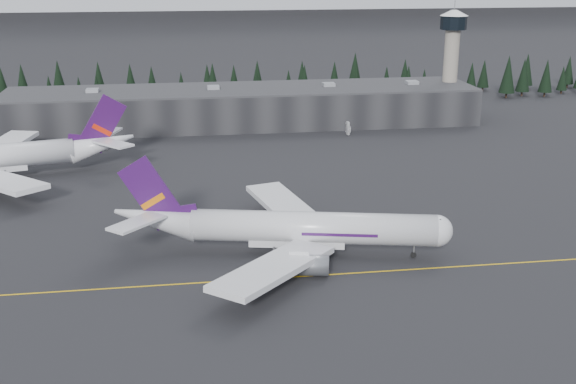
{
  "coord_description": "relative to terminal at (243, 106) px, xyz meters",
  "views": [
    {
      "loc": [
        -20.86,
        -119.79,
        54.89
      ],
      "look_at": [
        0.0,
        20.0,
        9.0
      ],
      "focal_mm": 45.0,
      "sensor_mm": 36.0,
      "label": 1
    }
  ],
  "objects": [
    {
      "name": "taxiline",
      "position": [
        0.0,
        -127.0,
        -6.29
      ],
      "size": [
        400.0,
        0.4,
        0.02
      ],
      "primitive_type": "cube",
      "color": "gold",
      "rests_on": "ground"
    },
    {
      "name": "jet_main",
      "position": [
        -2.61,
        -116.03,
        -0.84
      ],
      "size": [
        64.93,
        59.29,
        19.36
      ],
      "rotation": [
        0.0,
        0.0,
        -0.22
      ],
      "color": "silver",
      "rests_on": "ground"
    },
    {
      "name": "treeline",
      "position": [
        0.0,
        37.0,
        1.2
      ],
      "size": [
        360.0,
        20.0,
        15.0
      ],
      "primitive_type": "cube",
      "color": "black",
      "rests_on": "ground"
    },
    {
      "name": "gse_vehicle_b",
      "position": [
        32.51,
        -20.84,
        -5.52
      ],
      "size": [
        4.81,
        2.54,
        1.56
      ],
      "primitive_type": "imported",
      "rotation": [
        0.0,
        0.0,
        -1.41
      ],
      "color": "silver",
      "rests_on": "ground"
    },
    {
      "name": "control_tower",
      "position": [
        75.0,
        3.0,
        17.11
      ],
      "size": [
        10.0,
        10.0,
        37.7
      ],
      "color": "gray",
      "rests_on": "ground"
    },
    {
      "name": "gse_vehicle_a",
      "position": [
        -44.39,
        -28.92,
        -5.63
      ],
      "size": [
        3.21,
        5.18,
        1.34
      ],
      "primitive_type": "imported",
      "rotation": [
        0.0,
        0.0,
        0.22
      ],
      "color": "#BEBDC0",
      "rests_on": "ground"
    },
    {
      "name": "terminal",
      "position": [
        0.0,
        0.0,
        0.0
      ],
      "size": [
        160.0,
        30.0,
        12.6
      ],
      "color": "black",
      "rests_on": "ground"
    },
    {
      "name": "ground",
      "position": [
        0.0,
        -125.0,
        -6.3
      ],
      "size": [
        1400.0,
        1400.0,
        0.0
      ],
      "primitive_type": "plane",
      "color": "black",
      "rests_on": "ground"
    }
  ]
}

